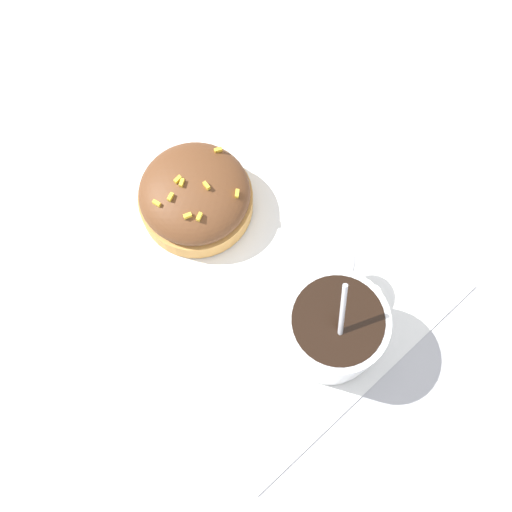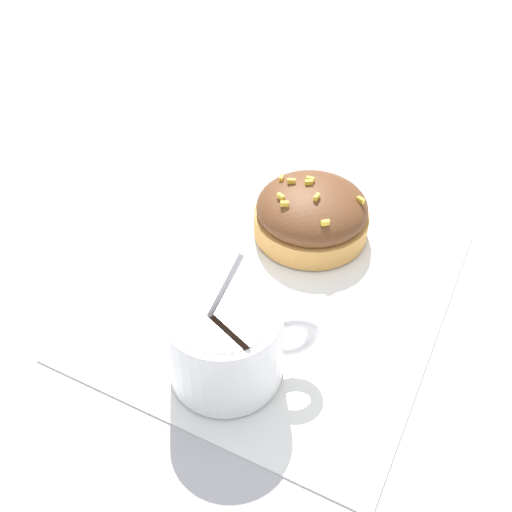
# 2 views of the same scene
# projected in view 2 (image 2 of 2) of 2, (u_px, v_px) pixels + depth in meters

# --- Properties ---
(ground_plane) EXTENTS (3.00, 3.00, 0.00)m
(ground_plane) POSITION_uv_depth(u_px,v_px,m) (277.00, 293.00, 0.50)
(ground_plane) COLOR #B2B2B7
(paper_napkin) EXTENTS (0.32, 0.30, 0.00)m
(paper_napkin) POSITION_uv_depth(u_px,v_px,m) (277.00, 291.00, 0.50)
(paper_napkin) COLOR white
(paper_napkin) RESTS_ON ground_plane
(coffee_cup) EXTENTS (0.08, 0.10, 0.11)m
(coffee_cup) POSITION_uv_depth(u_px,v_px,m) (227.00, 339.00, 0.41)
(coffee_cup) COLOR white
(coffee_cup) RESTS_ON paper_napkin
(frosted_pastry) EXTENTS (0.10, 0.10, 0.05)m
(frosted_pastry) POSITION_uv_depth(u_px,v_px,m) (312.00, 213.00, 0.54)
(frosted_pastry) COLOR #D19347
(frosted_pastry) RESTS_ON paper_napkin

